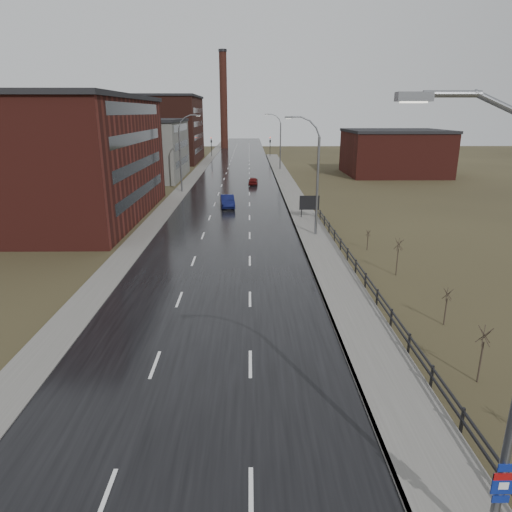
{
  "coord_description": "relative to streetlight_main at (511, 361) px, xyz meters",
  "views": [
    {
      "loc": [
        2.29,
        -7.43,
        11.67
      ],
      "look_at": [
        2.69,
        19.99,
        3.0
      ],
      "focal_mm": 32.0,
      "sensor_mm": 36.0,
      "label": 1
    }
  ],
  "objects": [
    {
      "name": "road",
      "position": [
        -8.47,
        58.0,
        -6.03
      ],
      "size": [
        14.0,
        300.0,
        0.06
      ],
      "primitive_type": "cube",
      "color": "black",
      "rests_on": "ground"
    },
    {
      "name": "sidewalk_right",
      "position": [
        0.13,
        33.0,
        -5.97
      ],
      "size": [
        3.2,
        180.0,
        0.18
      ],
      "primitive_type": "cube",
      "color": "#595651",
      "rests_on": "ground"
    },
    {
      "name": "curb_right",
      "position": [
        -1.39,
        33.0,
        -5.97
      ],
      "size": [
        0.16,
        180.0,
        0.18
      ],
      "primitive_type": "cube",
      "color": "slate",
      "rests_on": "ground"
    },
    {
      "name": "sidewalk_left",
      "position": [
        -16.67,
        58.0,
        -6.0
      ],
      "size": [
        2.4,
        260.0,
        0.12
      ],
      "primitive_type": "cube",
      "color": "#595651",
      "rests_on": "ground"
    },
    {
      "name": "warehouse_near",
      "position": [
        -29.46,
        43.0,
        0.7
      ],
      "size": [
        22.44,
        28.56,
        13.5
      ],
      "color": "#471914",
      "rests_on": "ground"
    },
    {
      "name": "warehouse_mid",
      "position": [
        -26.46,
        76.0,
        -0.8
      ],
      "size": [
        16.32,
        20.4,
        10.5
      ],
      "color": "slate",
      "rests_on": "ground"
    },
    {
      "name": "warehouse_far",
      "position": [
        -31.47,
        106.0,
        1.7
      ],
      "size": [
        26.52,
        24.48,
        15.5
      ],
      "color": "#331611",
      "rests_on": "ground"
    },
    {
      "name": "building_right",
      "position": [
        21.83,
        80.0,
        -1.8
      ],
      "size": [
        18.36,
        16.32,
        8.5
      ],
      "color": "#471914",
      "rests_on": "ground"
    },
    {
      "name": "smokestack",
      "position": [
        -14.47,
        148.0,
        9.44
      ],
      "size": [
        2.7,
        2.7,
        30.7
      ],
      "color": "#331611",
      "rests_on": "ground"
    },
    {
      "name": "streetlight_main",
      "position": [
        0.0,
        0.0,
        0.0
      ],
      "size": [
        3.91,
        0.29,
        12.11
      ],
      "color": "slate",
      "rests_on": "ground"
    },
    {
      "name": "streetlight_right_mid",
      "position": [
        0.03,
        34.0,
        -0.22
      ],
      "size": [
        3.36,
        0.28,
        11.35
      ],
      "color": "slate",
      "rests_on": "ground"
    },
    {
      "name": "streetlight_left",
      "position": [
        -16.17,
        60.0,
        -0.22
      ],
      "size": [
        3.36,
        0.28,
        11.35
      ],
      "color": "slate",
      "rests_on": "ground"
    },
    {
      "name": "streetlight_right_far",
      "position": [
        0.03,
        88.0,
        -0.22
      ],
      "size": [
        3.36,
        0.28,
        11.35
      ],
      "color": "slate",
      "rests_on": "ground"
    },
    {
      "name": "guardrail",
      "position": [
        1.83,
        16.32,
        -5.35
      ],
      "size": [
        0.1,
        53.05,
        1.1
      ],
      "color": "black",
      "rests_on": "ground"
    },
    {
      "name": "shrub_c",
      "position": [
        4.11,
        8.4,
        -4.61
      ],
      "size": [
        0.64,
        0.68,
        2.73
      ],
      "color": "#382D23",
      "rests_on": "ground"
    },
    {
      "name": "shrub_d",
      "position": [
        4.96,
        14.19,
        -4.88
      ],
      "size": [
        0.53,
        0.56,
        2.22
      ],
      "color": "#382D23",
      "rests_on": "ground"
    },
    {
      "name": "shrub_e",
      "position": [
        4.78,
        22.57,
        -4.56
      ],
      "size": [
        0.66,
        0.7,
        2.81
      ],
      "color": "#382D23",
      "rests_on": "ground"
    },
    {
      "name": "shrub_f",
      "position": [
        4.25,
        29.16,
        -5.11
      ],
      "size": [
        0.43,
        0.45,
        1.8
      ],
      "color": "#382D23",
      "rests_on": "ground"
    },
    {
      "name": "billboard",
      "position": [
        0.63,
        41.6,
        -4.28
      ],
      "size": [
        2.26,
        0.17,
        2.67
      ],
      "color": "black",
      "rests_on": "ground"
    },
    {
      "name": "traffic_light_left",
      "position": [
        -16.47,
        118.0,
        -1.46
      ],
      "size": [
        0.58,
        2.73,
        5.3
      ],
      "color": "black",
      "rests_on": "ground"
    },
    {
      "name": "traffic_light_right",
      "position": [
        -0.47,
        118.0,
        -1.46
      ],
      "size": [
        0.58,
        2.73,
        5.3
      ],
      "color": "black",
      "rests_on": "ground"
    },
    {
      "name": "car_near",
      "position": [
        -8.98,
        48.11,
        -5.28
      ],
      "size": [
        2.14,
        4.88,
        1.56
      ],
      "primitive_type": "imported",
      "rotation": [
        0.0,
        0.0,
        0.11
      ],
      "color": "#0B103B",
      "rests_on": "ground"
    },
    {
      "name": "car_far",
      "position": [
        -5.54,
        66.96,
        -5.42
      ],
      "size": [
        1.66,
        3.82,
        1.28
      ],
      "primitive_type": "imported",
      "rotation": [
        0.0,
        0.0,
        3.1
      ],
      "color": "#4F0D0D",
      "rests_on": "ground"
    }
  ]
}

